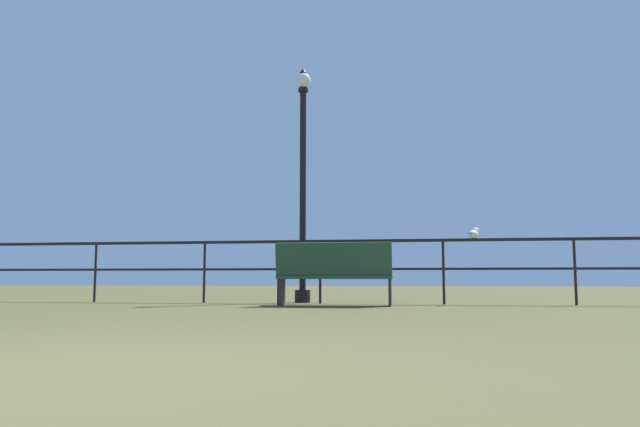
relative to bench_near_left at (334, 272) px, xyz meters
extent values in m
plane|color=brown|center=(-0.36, -6.70, -0.52)|extent=(60.00, 60.00, 0.00)
cube|color=black|center=(-0.36, 0.89, 0.53)|extent=(20.58, 0.05, 0.05)
cube|color=black|center=(-0.36, 0.89, 0.05)|extent=(20.58, 0.04, 0.04)
cylinder|color=black|center=(-4.47, 0.89, 0.00)|extent=(0.04, 0.04, 1.05)
cylinder|color=black|center=(-2.42, 0.89, 0.00)|extent=(0.04, 0.04, 1.05)
cylinder|color=black|center=(-0.36, 0.89, 0.00)|extent=(0.04, 0.04, 1.05)
cylinder|color=black|center=(1.70, 0.89, 0.00)|extent=(0.04, 0.04, 1.05)
cylinder|color=black|center=(3.76, 0.89, 0.00)|extent=(0.04, 0.04, 1.05)
cube|color=#264533|center=(0.00, 0.10, -0.09)|extent=(1.79, 0.53, 0.05)
cube|color=#264533|center=(0.00, -0.13, 0.18)|extent=(1.78, 0.17, 0.53)
cube|color=#2C2121|center=(0.85, 0.11, -0.31)|extent=(0.05, 0.45, 0.44)
cube|color=#2C2121|center=(0.85, 0.31, 0.05)|extent=(0.04, 0.35, 0.04)
cube|color=#2C2121|center=(-0.85, 0.09, -0.31)|extent=(0.05, 0.45, 0.44)
cube|color=#2C2121|center=(-0.86, 0.29, 0.05)|extent=(0.04, 0.35, 0.04)
cylinder|color=black|center=(-0.72, 1.21, -0.41)|extent=(0.27, 0.27, 0.22)
cylinder|color=black|center=(-0.72, 1.21, 1.49)|extent=(0.11, 0.11, 3.58)
cylinder|color=black|center=(-0.72, 1.21, 3.31)|extent=(0.18, 0.18, 0.06)
sphere|color=white|center=(-0.72, 1.21, 3.48)|extent=(0.29, 0.29, 0.29)
cone|color=black|center=(-0.72, 1.21, 3.68)|extent=(0.14, 0.14, 0.10)
ellipsoid|color=white|center=(2.20, 0.89, 0.62)|extent=(0.23, 0.29, 0.14)
ellipsoid|color=gray|center=(2.20, 0.89, 0.64)|extent=(0.19, 0.25, 0.05)
sphere|color=white|center=(2.24, 0.99, 0.68)|extent=(0.11, 0.11, 0.11)
cone|color=gold|center=(2.27, 1.06, 0.68)|extent=(0.06, 0.06, 0.04)
cube|color=gray|center=(2.14, 0.77, 0.63)|extent=(0.09, 0.10, 0.02)
camera|label=1|loc=(1.22, -9.17, -0.10)|focal=33.51mm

